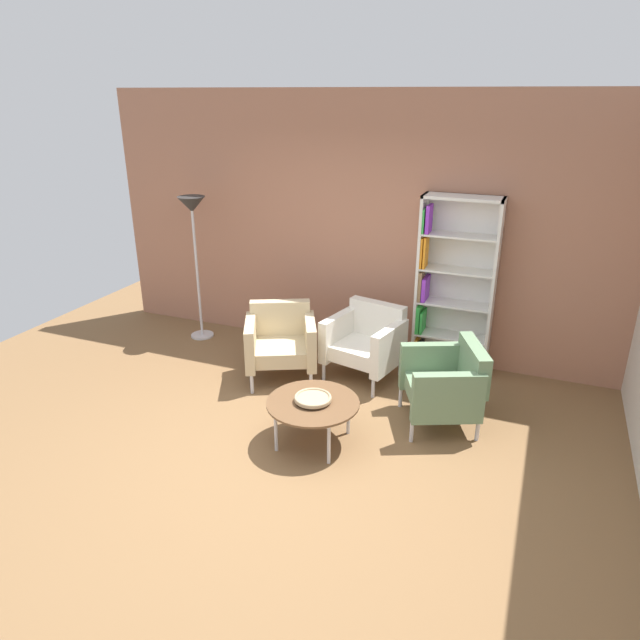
# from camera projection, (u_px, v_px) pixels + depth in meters

# --- Properties ---
(ground_plane) EXTENTS (8.32, 8.32, 0.00)m
(ground_plane) POSITION_uv_depth(u_px,v_px,m) (273.00, 458.00, 4.79)
(ground_plane) COLOR brown
(brick_back_panel) EXTENTS (6.40, 0.12, 2.90)m
(brick_back_panel) POSITION_uv_depth(u_px,v_px,m) (367.00, 227.00, 6.37)
(brick_back_panel) COLOR #A87056
(brick_back_panel) RESTS_ON ground_plane
(bookshelf_tall) EXTENTS (0.80, 0.30, 1.90)m
(bookshelf_tall) POSITION_uv_depth(u_px,v_px,m) (450.00, 288.00, 6.03)
(bookshelf_tall) COLOR silver
(bookshelf_tall) RESTS_ON ground_plane
(coffee_table_low) EXTENTS (0.80, 0.80, 0.40)m
(coffee_table_low) POSITION_uv_depth(u_px,v_px,m) (313.00, 405.00, 4.88)
(coffee_table_low) COLOR brown
(coffee_table_low) RESTS_ON ground_plane
(decorative_bowl) EXTENTS (0.32, 0.32, 0.05)m
(decorative_bowl) POSITION_uv_depth(u_px,v_px,m) (313.00, 398.00, 4.85)
(decorative_bowl) COLOR tan
(decorative_bowl) RESTS_ON coffee_table_low
(armchair_corner_red) EXTENTS (0.84, 0.79, 0.78)m
(armchair_corner_red) POSITION_uv_depth(u_px,v_px,m) (366.00, 341.00, 6.02)
(armchair_corner_red) COLOR white
(armchair_corner_red) RESTS_ON ground_plane
(armchair_spare_guest) EXTENTS (0.92, 0.89, 0.78)m
(armchair_spare_guest) POSITION_uv_depth(u_px,v_px,m) (281.00, 341.00, 6.02)
(armchair_spare_guest) COLOR #C6B289
(armchair_spare_guest) RESTS_ON ground_plane
(armchair_near_window) EXTENTS (0.88, 0.91, 0.78)m
(armchair_near_window) POSITION_uv_depth(u_px,v_px,m) (447.00, 383.00, 5.15)
(armchair_near_window) COLOR slate
(armchair_near_window) RESTS_ON ground_plane
(floor_lamp_torchiere) EXTENTS (0.32, 0.32, 1.74)m
(floor_lamp_torchiere) POSITION_uv_depth(u_px,v_px,m) (193.00, 222.00, 6.64)
(floor_lamp_torchiere) COLOR silver
(floor_lamp_torchiere) RESTS_ON ground_plane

